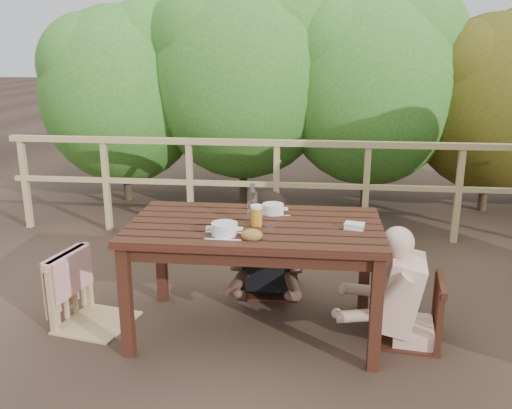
# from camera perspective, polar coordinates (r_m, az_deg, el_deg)

# --- Properties ---
(ground) EXTENTS (60.00, 60.00, 0.00)m
(ground) POSITION_cam_1_polar(r_m,az_deg,el_deg) (3.96, -0.08, -12.81)
(ground) COLOR #463226
(ground) RESTS_ON ground
(table) EXTENTS (1.66, 0.94, 0.77)m
(table) POSITION_cam_1_polar(r_m,az_deg,el_deg) (3.79, -0.08, -7.71)
(table) COLOR black
(table) RESTS_ON ground
(chair_left) EXTENTS (0.57, 0.57, 0.97)m
(chair_left) POSITION_cam_1_polar(r_m,az_deg,el_deg) (4.00, -16.56, -5.57)
(chair_left) COLOR tan
(chair_left) RESTS_ON ground
(chair_far) EXTENTS (0.47, 0.47, 0.94)m
(chair_far) POSITION_cam_1_polar(r_m,az_deg,el_deg) (4.38, 1.40, -3.15)
(chair_far) COLOR black
(chair_far) RESTS_ON ground
(chair_right) EXTENTS (0.47, 0.47, 0.85)m
(chair_right) POSITION_cam_1_polar(r_m,az_deg,el_deg) (3.81, 15.86, -7.60)
(chair_right) COLOR black
(chair_right) RESTS_ON ground
(woman) EXTENTS (0.54, 0.66, 1.32)m
(woman) POSITION_cam_1_polar(r_m,az_deg,el_deg) (4.34, 1.44, -0.73)
(woman) COLOR black
(woman) RESTS_ON ground
(diner_right) EXTENTS (0.71, 0.60, 1.30)m
(diner_right) POSITION_cam_1_polar(r_m,az_deg,el_deg) (3.73, 16.57, -4.45)
(diner_right) COLOR beige
(diner_right) RESTS_ON ground
(railing) EXTENTS (5.60, 0.10, 1.01)m
(railing) POSITION_cam_1_polar(r_m,az_deg,el_deg) (5.64, 2.13, 1.62)
(railing) COLOR tan
(railing) RESTS_ON ground
(hedge_row) EXTENTS (6.60, 1.60, 3.80)m
(hedge_row) POSITION_cam_1_polar(r_m,az_deg,el_deg) (6.65, 6.61, 15.88)
(hedge_row) COLOR #366E24
(hedge_row) RESTS_ON ground
(soup_near) EXTENTS (0.28, 0.28, 0.09)m
(soup_near) POSITION_cam_1_polar(r_m,az_deg,el_deg) (3.43, -3.27, -2.64)
(soup_near) COLOR silver
(soup_near) RESTS_ON table
(soup_far) EXTENTS (0.25, 0.25, 0.08)m
(soup_far) POSITION_cam_1_polar(r_m,az_deg,el_deg) (3.85, 1.77, -0.55)
(soup_far) COLOR silver
(soup_far) RESTS_ON table
(bread_roll) EXTENTS (0.13, 0.10, 0.08)m
(bread_roll) POSITION_cam_1_polar(r_m,az_deg,el_deg) (3.35, -0.42, -3.18)
(bread_roll) COLOR #AC833E
(bread_roll) RESTS_ON table
(beer_glass) EXTENTS (0.08, 0.08, 0.15)m
(beer_glass) POSITION_cam_1_polar(r_m,az_deg,el_deg) (3.59, 0.05, -1.23)
(beer_glass) COLOR #C37C2C
(beer_glass) RESTS_ON table
(bottle) EXTENTS (0.07, 0.07, 0.28)m
(bottle) POSITION_cam_1_polar(r_m,az_deg,el_deg) (3.66, -0.38, 0.11)
(bottle) COLOR white
(bottle) RESTS_ON table
(tumbler) EXTENTS (0.06, 0.06, 0.07)m
(tumbler) POSITION_cam_1_polar(r_m,az_deg,el_deg) (3.47, 1.46, -2.58)
(tumbler) COLOR silver
(tumbler) RESTS_ON table
(butter_tub) EXTENTS (0.14, 0.12, 0.05)m
(butter_tub) POSITION_cam_1_polar(r_m,az_deg,el_deg) (3.59, 10.12, -2.31)
(butter_tub) COLOR white
(butter_tub) RESTS_ON table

